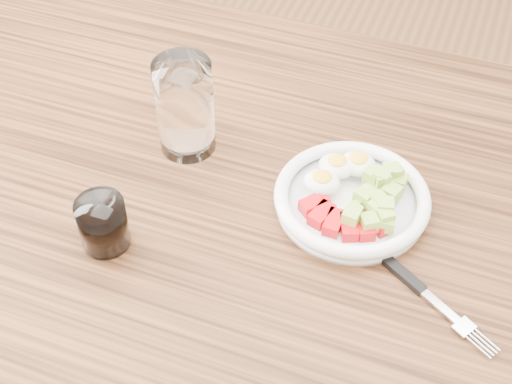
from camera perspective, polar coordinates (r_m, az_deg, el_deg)
dining_table at (r=1.02m, az=0.33°, el=-5.56°), size 1.50×0.90×0.77m
bowl at (r=0.95m, az=7.72°, el=-0.37°), size 0.21×0.21×0.05m
fork at (r=0.89m, az=12.21°, el=-6.91°), size 0.19×0.12×0.01m
water_glass at (r=0.99m, az=-5.71°, el=6.76°), size 0.08×0.08×0.14m
coffee_glass at (r=0.91m, az=-12.14°, el=-2.51°), size 0.06×0.06×0.07m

